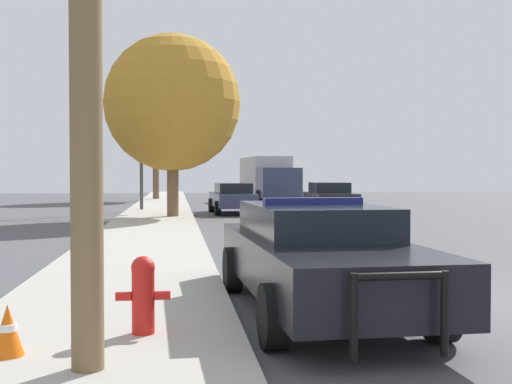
% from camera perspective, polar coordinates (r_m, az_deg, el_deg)
% --- Properties ---
extents(ground_plane, '(110.00, 110.00, 0.00)m').
position_cam_1_polar(ground_plane, '(9.61, 19.88, -9.11)').
color(ground_plane, '#4F4F54').
extents(sidewalk_left, '(3.00, 110.00, 0.13)m').
position_cam_1_polar(sidewalk_left, '(8.61, -12.48, -9.85)').
color(sidewalk_left, '#ADA89E').
rests_on(sidewalk_left, ground_plane).
extents(police_car, '(2.17, 5.42, 1.46)m').
position_cam_1_polar(police_car, '(8.29, 5.43, -5.50)').
color(police_car, black).
rests_on(police_car, ground_plane).
extents(fire_hydrant, '(0.55, 0.24, 0.80)m').
position_cam_1_polar(fire_hydrant, '(6.75, -10.00, -8.77)').
color(fire_hydrant, red).
rests_on(fire_hydrant, sidewalk_left).
extents(traffic_light, '(4.01, 0.35, 5.78)m').
position_cam_1_polar(traffic_light, '(30.84, -7.38, 6.05)').
color(traffic_light, '#424247').
rests_on(traffic_light, sidewalk_left).
extents(car_background_oncoming, '(2.15, 4.43, 1.41)m').
position_cam_1_polar(car_background_oncoming, '(29.42, 6.58, -0.46)').
color(car_background_oncoming, black).
rests_on(car_background_oncoming, ground_plane).
extents(car_background_midblock, '(2.04, 4.61, 1.39)m').
position_cam_1_polar(car_background_midblock, '(29.13, -2.09, -0.48)').
color(car_background_midblock, '#333856').
rests_on(car_background_midblock, ground_plane).
extents(box_truck, '(2.89, 8.03, 2.88)m').
position_cam_1_polar(box_truck, '(40.00, 1.04, 1.24)').
color(box_truck, '#333856').
rests_on(box_truck, ground_plane).
extents(tree_sidewalk_far, '(5.15, 5.15, 8.14)m').
position_cam_1_polar(tree_sidewalk_far, '(44.49, -8.91, 6.56)').
color(tree_sidewalk_far, brown).
rests_on(tree_sidewalk_far, sidewalk_left).
extents(tree_sidewalk_mid, '(5.38, 5.38, 7.16)m').
position_cam_1_polar(tree_sidewalk_mid, '(25.66, -7.44, 7.84)').
color(tree_sidewalk_mid, brown).
rests_on(tree_sidewalk_mid, sidewalk_left).
extents(traffic_cone, '(0.29, 0.29, 0.47)m').
position_cam_1_polar(traffic_cone, '(6.30, -21.22, -11.36)').
color(traffic_cone, orange).
rests_on(traffic_cone, sidewalk_left).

